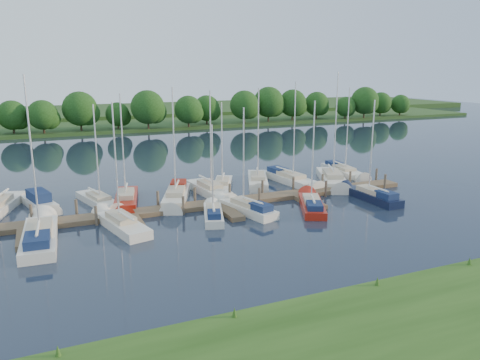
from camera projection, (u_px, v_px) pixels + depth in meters
name	position (u px, v px, depth m)	size (l,w,h in m)	color
ground	(254.00, 233.00, 35.56)	(260.00, 260.00, 0.00)	#192432
near_bank	(403.00, 340.00, 21.21)	(90.00, 10.00, 0.50)	#224513
dock	(220.00, 206.00, 42.04)	(40.00, 6.00, 0.40)	#4D3F2B
mooring_pilings	(216.00, 198.00, 42.95)	(38.24, 2.84, 2.00)	#473D33
far_shore	(110.00, 124.00, 102.48)	(180.00, 30.00, 0.60)	#25481B
distant_hill	(96.00, 112.00, 124.71)	(220.00, 40.00, 1.40)	#2D4B20
treeline	(144.00, 110.00, 92.23)	(145.10, 9.60, 8.05)	#38281C
motorboat	(40.00, 204.00, 41.95)	(3.21, 6.31, 1.95)	silver
sailboat_n_2	(99.00, 202.00, 43.01)	(3.41, 7.52, 9.49)	silver
sailboat_n_3	(126.00, 201.00, 43.12)	(3.42, 8.25, 10.54)	#9C1B0E
sailboat_n_4	(176.00, 197.00, 44.24)	(4.57, 8.53, 11.06)	silver
sailboat_n_5	(210.00, 192.00, 46.46)	(2.65, 8.30, 10.68)	silver
sailboat_n_6	(222.00, 186.00, 48.57)	(4.24, 7.04, 9.27)	silver
sailboat_n_7	(258.00, 181.00, 50.62)	(4.66, 8.22, 10.62)	silver
sailboat_n_8	(291.00, 180.00, 51.14)	(3.10, 8.97, 11.30)	silver
sailboat_n_9	(333.00, 180.00, 51.05)	(5.56, 9.50, 12.37)	silver
sailboat_n_10	(343.00, 172.00, 55.31)	(2.62, 8.38, 10.47)	silver
sailboat_s_0	(40.00, 237.00, 33.84)	(2.76, 9.71, 12.31)	silver
sailboat_s_1	(121.00, 225.00, 36.59)	(3.40, 7.99, 10.24)	silver
sailboat_s_2	(213.00, 215.00, 39.00)	(3.02, 6.28, 8.17)	silver
sailboat_s_3	(246.00, 209.00, 40.58)	(3.24, 7.35, 9.47)	silver
sailboat_s_4	(312.00, 205.00, 41.77)	(4.59, 7.57, 9.89)	#9C1B0E
sailboat_s_5	(372.00, 197.00, 44.48)	(1.92, 7.57, 9.84)	black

